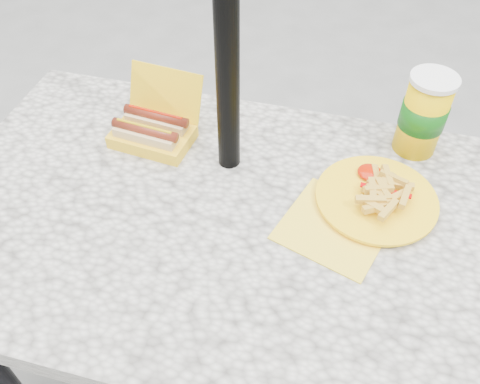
% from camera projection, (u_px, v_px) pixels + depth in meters
% --- Properties ---
extents(ground, '(60.00, 60.00, 0.00)m').
position_uv_depth(ground, '(220.00, 365.00, 1.63)').
color(ground, slate).
extents(picnic_table, '(1.20, 0.80, 0.75)m').
position_uv_depth(picnic_table, '(211.00, 242.00, 1.16)').
color(picnic_table, beige).
rests_on(picnic_table, ground).
extents(umbrella_pole, '(0.05, 0.05, 2.20)m').
position_uv_depth(umbrella_pole, '(226.00, 23.00, 0.94)').
color(umbrella_pole, black).
rests_on(umbrella_pole, ground).
extents(hotdog_box, '(0.20, 0.19, 0.15)m').
position_uv_depth(hotdog_box, '(153.00, 129.00, 1.22)').
color(hotdog_box, yellow).
rests_on(hotdog_box, picnic_table).
extents(fries_plate, '(0.34, 0.35, 0.05)m').
position_uv_depth(fries_plate, '(374.00, 199.00, 1.09)').
color(fries_plate, yellow).
rests_on(fries_plate, picnic_table).
extents(soda_cup, '(0.11, 0.11, 0.20)m').
position_uv_depth(soda_cup, '(423.00, 114.00, 1.15)').
color(soda_cup, '#FFC700').
rests_on(soda_cup, picnic_table).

